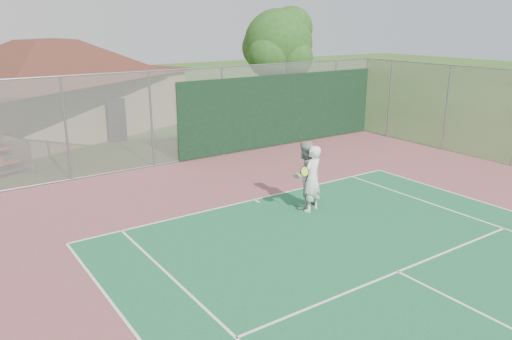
# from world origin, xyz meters

# --- Properties ---
(back_fence) EXTENTS (20.08, 0.11, 3.53)m
(back_fence) POSITION_xyz_m (2.11, 16.98, 1.67)
(back_fence) COLOR gray
(back_fence) RESTS_ON ground
(side_fence_right) EXTENTS (0.08, 9.00, 3.50)m
(side_fence_right) POSITION_xyz_m (10.00, 12.50, 1.75)
(side_fence_right) COLOR gray
(side_fence_right) RESTS_ON ground
(clubhouse) EXTENTS (14.18, 12.02, 5.19)m
(clubhouse) POSITION_xyz_m (-2.47, 25.42, 2.64)
(clubhouse) COLOR tan
(clubhouse) RESTS_ON ground
(tree) EXTENTS (4.27, 4.05, 5.96)m
(tree) POSITION_xyz_m (8.38, 21.73, 3.92)
(tree) COLOR #3B2315
(tree) RESTS_ON ground
(player_white_front) EXTENTS (1.09, 0.73, 1.89)m
(player_white_front) POSITION_xyz_m (0.83, 10.23, 0.95)
(player_white_front) COLOR white
(player_white_front) RESTS_ON ground
(player_grey_back) EXTENTS (1.10, 0.94, 1.95)m
(player_grey_back) POSITION_xyz_m (0.83, 10.53, 0.97)
(player_grey_back) COLOR #9DA0A2
(player_grey_back) RESTS_ON ground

